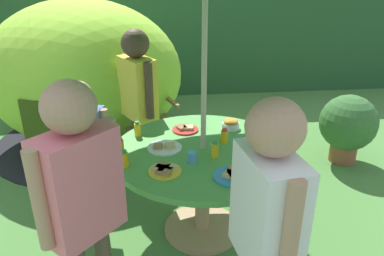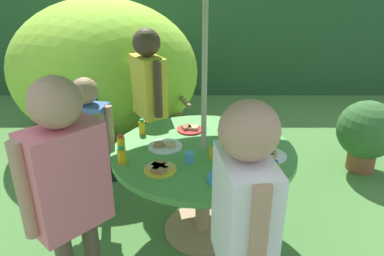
{
  "view_description": "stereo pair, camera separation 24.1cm",
  "coord_description": "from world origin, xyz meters",
  "px_view_note": "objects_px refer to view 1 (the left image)",
  "views": [
    {
      "loc": [
        -0.32,
        -2.24,
        1.84
      ],
      "look_at": [
        -0.08,
        -0.04,
        0.87
      ],
      "focal_mm": 34.21,
      "sensor_mm": 36.0,
      "label": 1
    },
    {
      "loc": [
        -0.08,
        -2.25,
        1.84
      ],
      "look_at": [
        -0.08,
        -0.04,
        0.87
      ],
      "focal_mm": 34.21,
      "sensor_mm": 36.0,
      "label": 2
    }
  ],
  "objects_px": {
    "potted_plant": "(348,125)",
    "wooden_chair": "(145,111)",
    "child_in_yellow_shirt": "(138,88)",
    "plate_back_edge": "(185,129)",
    "garden_table": "(203,165)",
    "plate_front_edge": "(268,151)",
    "cup_near": "(192,157)",
    "snack_bowl": "(231,124)",
    "child_in_blue_shirt": "(84,137)",
    "juice_bottle_center_back": "(138,129)",
    "dome_tent": "(85,75)",
    "juice_bottle_near_right": "(124,159)",
    "child_in_pink_shirt": "(80,186)",
    "juice_bottle_center_front": "(224,136)",
    "juice_bottle_mid_left": "(215,150)",
    "juice_bottle_spot_a": "(278,165)",
    "plate_mid_right": "(165,170)",
    "child_in_white_shirt": "(267,211)",
    "plate_near_left": "(234,175)",
    "plate_far_left": "(165,147)"
  },
  "relations": [
    {
      "from": "plate_front_edge",
      "to": "juice_bottle_center_front",
      "type": "relative_size",
      "value": 2.17
    },
    {
      "from": "juice_bottle_spot_a",
      "to": "wooden_chair",
      "type": "bearing_deg",
      "value": 117.53
    },
    {
      "from": "potted_plant",
      "to": "child_in_white_shirt",
      "type": "relative_size",
      "value": 0.51
    },
    {
      "from": "plate_near_left",
      "to": "juice_bottle_center_back",
      "type": "bearing_deg",
      "value": 131.84
    },
    {
      "from": "child_in_yellow_shirt",
      "to": "plate_back_edge",
      "type": "height_order",
      "value": "child_in_yellow_shirt"
    },
    {
      "from": "dome_tent",
      "to": "juice_bottle_mid_left",
      "type": "height_order",
      "value": "dome_tent"
    },
    {
      "from": "potted_plant",
      "to": "wooden_chair",
      "type": "bearing_deg",
      "value": 171.96
    },
    {
      "from": "juice_bottle_center_front",
      "to": "juice_bottle_mid_left",
      "type": "distance_m",
      "value": 0.23
    },
    {
      "from": "child_in_yellow_shirt",
      "to": "snack_bowl",
      "type": "bearing_deg",
      "value": 25.94
    },
    {
      "from": "wooden_chair",
      "to": "snack_bowl",
      "type": "bearing_deg",
      "value": -71.93
    },
    {
      "from": "juice_bottle_near_right",
      "to": "cup_near",
      "type": "height_order",
      "value": "juice_bottle_near_right"
    },
    {
      "from": "garden_table",
      "to": "child_in_white_shirt",
      "type": "height_order",
      "value": "child_in_white_shirt"
    },
    {
      "from": "juice_bottle_spot_a",
      "to": "cup_near",
      "type": "xyz_separation_m",
      "value": [
        -0.51,
        0.18,
        -0.01
      ]
    },
    {
      "from": "garden_table",
      "to": "dome_tent",
      "type": "bearing_deg",
      "value": 121.66
    },
    {
      "from": "child_in_blue_shirt",
      "to": "plate_far_left",
      "type": "bearing_deg",
      "value": -3.52
    },
    {
      "from": "garden_table",
      "to": "child_in_pink_shirt",
      "type": "bearing_deg",
      "value": -133.04
    },
    {
      "from": "child_in_blue_shirt",
      "to": "dome_tent",
      "type": "bearing_deg",
      "value": 112.36
    },
    {
      "from": "potted_plant",
      "to": "juice_bottle_spot_a",
      "type": "xyz_separation_m",
      "value": [
        -1.19,
        -1.31,
        0.34
      ]
    },
    {
      "from": "wooden_chair",
      "to": "potted_plant",
      "type": "bearing_deg",
      "value": -26.98
    },
    {
      "from": "potted_plant",
      "to": "child_in_white_shirt",
      "type": "distance_m",
      "value": 2.47
    },
    {
      "from": "juice_bottle_center_back",
      "to": "cup_near",
      "type": "height_order",
      "value": "juice_bottle_center_back"
    },
    {
      "from": "dome_tent",
      "to": "juice_bottle_center_front",
      "type": "height_order",
      "value": "dome_tent"
    },
    {
      "from": "garden_table",
      "to": "wooden_chair",
      "type": "bearing_deg",
      "value": 108.94
    },
    {
      "from": "child_in_yellow_shirt",
      "to": "plate_back_edge",
      "type": "distance_m",
      "value": 0.64
    },
    {
      "from": "snack_bowl",
      "to": "juice_bottle_center_back",
      "type": "xyz_separation_m",
      "value": [
        -0.71,
        -0.06,
        0.02
      ]
    },
    {
      "from": "child_in_white_shirt",
      "to": "juice_bottle_mid_left",
      "type": "relative_size",
      "value": 12.28
    },
    {
      "from": "dome_tent",
      "to": "child_in_yellow_shirt",
      "type": "height_order",
      "value": "dome_tent"
    },
    {
      "from": "plate_back_edge",
      "to": "juice_bottle_center_front",
      "type": "distance_m",
      "value": 0.36
    },
    {
      "from": "child_in_blue_shirt",
      "to": "juice_bottle_center_back",
      "type": "height_order",
      "value": "child_in_blue_shirt"
    },
    {
      "from": "plate_front_edge",
      "to": "cup_near",
      "type": "bearing_deg",
      "value": -171.39
    },
    {
      "from": "child_in_blue_shirt",
      "to": "juice_bottle_center_back",
      "type": "relative_size",
      "value": 9.98
    },
    {
      "from": "plate_far_left",
      "to": "cup_near",
      "type": "distance_m",
      "value": 0.27
    },
    {
      "from": "child_in_pink_shirt",
      "to": "plate_back_edge",
      "type": "relative_size",
      "value": 7.11
    },
    {
      "from": "plate_front_edge",
      "to": "plate_mid_right",
      "type": "distance_m",
      "value": 0.73
    },
    {
      "from": "juice_bottle_center_front",
      "to": "juice_bottle_spot_a",
      "type": "bearing_deg",
      "value": -61.08
    },
    {
      "from": "wooden_chair",
      "to": "dome_tent",
      "type": "relative_size",
      "value": 0.38
    },
    {
      "from": "plate_back_edge",
      "to": "juice_bottle_mid_left",
      "type": "distance_m",
      "value": 0.48
    },
    {
      "from": "child_in_yellow_shirt",
      "to": "juice_bottle_near_right",
      "type": "xyz_separation_m",
      "value": [
        -0.07,
        -1.02,
        -0.14
      ]
    },
    {
      "from": "child_in_white_shirt",
      "to": "snack_bowl",
      "type": "relative_size",
      "value": 10.18
    },
    {
      "from": "juice_bottle_center_front",
      "to": "juice_bottle_mid_left",
      "type": "height_order",
      "value": "juice_bottle_mid_left"
    },
    {
      "from": "wooden_chair",
      "to": "child_in_blue_shirt",
      "type": "bearing_deg",
      "value": -131.38
    },
    {
      "from": "child_in_yellow_shirt",
      "to": "snack_bowl",
      "type": "relative_size",
      "value": 10.13
    },
    {
      "from": "snack_bowl",
      "to": "plate_front_edge",
      "type": "height_order",
      "value": "snack_bowl"
    },
    {
      "from": "plate_mid_right",
      "to": "plate_back_edge",
      "type": "bearing_deg",
      "value": 73.18
    },
    {
      "from": "child_in_yellow_shirt",
      "to": "plate_mid_right",
      "type": "distance_m",
      "value": 1.14
    },
    {
      "from": "snack_bowl",
      "to": "juice_bottle_mid_left",
      "type": "relative_size",
      "value": 1.21
    },
    {
      "from": "garden_table",
      "to": "plate_back_edge",
      "type": "xyz_separation_m",
      "value": [
        -0.09,
        0.32,
        0.14
      ]
    },
    {
      "from": "child_in_yellow_shirt",
      "to": "child_in_pink_shirt",
      "type": "height_order",
      "value": "child_in_pink_shirt"
    },
    {
      "from": "juice_bottle_near_right",
      "to": "potted_plant",
      "type": "bearing_deg",
      "value": 28.09
    },
    {
      "from": "plate_back_edge",
      "to": "juice_bottle_center_front",
      "type": "bearing_deg",
      "value": -43.48
    }
  ]
}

